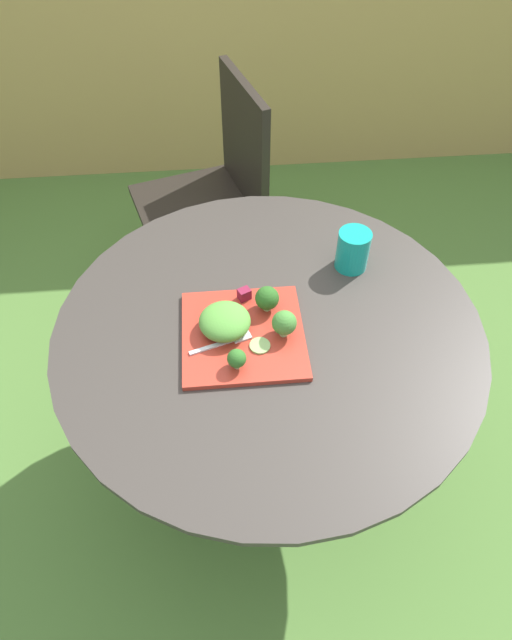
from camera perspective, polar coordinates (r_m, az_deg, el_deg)
The scene contains 13 objects.
ground_plane at distance 1.96m, azimuth 0.94°, elevation -14.38°, with size 12.00×12.00×0.00m, color #4C7533.
bamboo_fence at distance 2.87m, azimuth -3.05°, elevation 29.80°, with size 8.00×0.08×1.64m, color #A8894C.
patio_table at distance 1.52m, azimuth 1.17°, elevation -5.71°, with size 1.06×1.06×0.72m.
patio_chair at distance 2.15m, azimuth -3.98°, elevation 14.01°, with size 0.55×0.55×0.90m.
salad_plate at distance 1.33m, azimuth -1.34°, elevation -1.52°, with size 0.29×0.29×0.01m, color #AD3323.
drinking_glass at distance 1.49m, azimuth 9.99°, elevation 6.99°, with size 0.09×0.09×0.11m.
fork at distance 1.30m, azimuth -3.08°, elevation -2.28°, with size 0.15×0.06×0.00m.
lettuce_mound at distance 1.31m, azimuth -3.26°, elevation -0.14°, with size 0.12×0.12×0.06m, color #519338.
broccoli_floret_0 at distance 1.35m, azimuth 1.02°, elevation 2.25°, with size 0.06×0.06×0.07m.
broccoli_floret_1 at distance 1.29m, azimuth 2.95°, elevation -0.32°, with size 0.06×0.06×0.07m.
broccoli_floret_2 at distance 1.24m, azimuth -2.02°, elevation -4.02°, with size 0.04×0.04×0.05m.
cucumber_slice_0 at distance 1.29m, azimuth 0.41°, elevation -2.68°, with size 0.05×0.05×0.01m, color #8EB766.
beet_chunk_0 at distance 1.39m, azimuth -1.23°, elevation 2.71°, with size 0.03×0.02×0.03m, color maroon.
Camera 1 is at (-0.11, -0.88, 1.75)m, focal length 30.84 mm.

